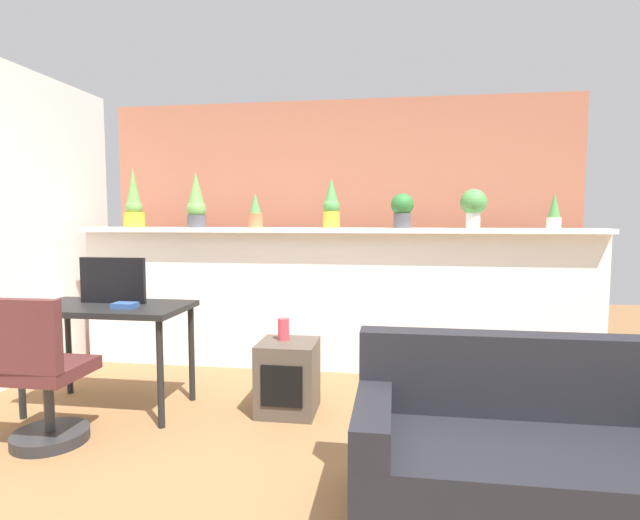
{
  "coord_description": "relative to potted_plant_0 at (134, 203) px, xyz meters",
  "views": [
    {
      "loc": [
        0.57,
        -2.35,
        1.36
      ],
      "look_at": [
        0.03,
        1.25,
        1.05
      ],
      "focal_mm": 28.01,
      "sensor_mm": 36.0,
      "label": 1
    }
  ],
  "objects": [
    {
      "name": "potted_plant_0",
      "position": [
        0.0,
        0.0,
        0.0
      ],
      "size": [
        0.19,
        0.19,
        0.55
      ],
      "color": "gold",
      "rests_on": "plant_shelf"
    },
    {
      "name": "potted_plant_5",
      "position": [
        3.04,
        -0.04,
        -0.03
      ],
      "size": [
        0.22,
        0.22,
        0.32
      ],
      "color": "silver",
      "rests_on": "plant_shelf"
    },
    {
      "name": "potted_plant_1",
      "position": [
        0.63,
        -0.04,
        -0.0
      ],
      "size": [
        0.18,
        0.18,
        0.5
      ],
      "color": "#4C4C51",
      "rests_on": "plant_shelf"
    },
    {
      "name": "ground_plane",
      "position": [
        1.83,
        -1.99,
        -1.49
      ],
      "size": [
        12.0,
        12.0,
        0.0
      ],
      "primitive_type": "plane",
      "color": "brown"
    },
    {
      "name": "side_cube_shelf",
      "position": [
        1.67,
        -1.01,
        -1.24
      ],
      "size": [
        0.4,
        0.41,
        0.5
      ],
      "color": "#4C4238",
      "rests_on": "ground"
    },
    {
      "name": "brick_wall_behind",
      "position": [
        1.83,
        0.61,
        -0.24
      ],
      "size": [
        4.56,
        0.1,
        2.5
      ],
      "primitive_type": "cube",
      "color": "#AD664C",
      "rests_on": "ground"
    },
    {
      "name": "divider_wall",
      "position": [
        1.83,
        0.01,
        -0.88
      ],
      "size": [
        4.56,
        0.16,
        1.23
      ],
      "primitive_type": "cube",
      "color": "white",
      "rests_on": "ground"
    },
    {
      "name": "office_chair",
      "position": [
        0.35,
        -1.75,
        -1.11
      ],
      "size": [
        0.44,
        0.45,
        0.91
      ],
      "color": "#262628",
      "rests_on": "ground"
    },
    {
      "name": "desk",
      "position": [
        0.42,
        -1.14,
        -0.83
      ],
      "size": [
        1.1,
        0.6,
        0.75
      ],
      "color": "black",
      "rests_on": "ground"
    },
    {
      "name": "potted_plant_4",
      "position": [
        2.46,
        -0.06,
        -0.06
      ],
      "size": [
        0.19,
        0.19,
        0.29
      ],
      "color": "#4C4C51",
      "rests_on": "plant_shelf"
    },
    {
      "name": "potted_plant_2",
      "position": [
        1.18,
        -0.04,
        -0.09
      ],
      "size": [
        0.13,
        0.13,
        0.3
      ],
      "color": "#C66B42",
      "rests_on": "plant_shelf"
    },
    {
      "name": "couch",
      "position": [
        3.01,
        -2.11,
        -1.21
      ],
      "size": [
        1.56,
        0.76,
        0.8
      ],
      "color": "black",
      "rests_on": "ground"
    },
    {
      "name": "tv_monitor",
      "position": [
        0.41,
        -1.06,
        -0.58
      ],
      "size": [
        0.49,
        0.04,
        0.33
      ],
      "primitive_type": "cube",
      "color": "black",
      "rests_on": "desk"
    },
    {
      "name": "book_on_desk",
      "position": [
        0.59,
        -1.23,
        -0.73
      ],
      "size": [
        0.16,
        0.11,
        0.04
      ],
      "primitive_type": "cube",
      "color": "#2D4C8C",
      "rests_on": "desk"
    },
    {
      "name": "plant_shelf",
      "position": [
        1.83,
        -0.03,
        -0.24
      ],
      "size": [
        4.56,
        0.31,
        0.04
      ],
      "primitive_type": "cube",
      "color": "white",
      "rests_on": "divider_wall"
    },
    {
      "name": "potted_plant_6",
      "position": [
        3.67,
        -0.06,
        -0.09
      ],
      "size": [
        0.11,
        0.11,
        0.29
      ],
      "color": "silver",
      "rests_on": "plant_shelf"
    },
    {
      "name": "potted_plant_3",
      "position": [
        1.85,
        -0.01,
        -0.02
      ],
      "size": [
        0.15,
        0.15,
        0.43
      ],
      "color": "gold",
      "rests_on": "plant_shelf"
    },
    {
      "name": "vase_on_shelf",
      "position": [
        1.63,
        -0.96,
        -0.92
      ],
      "size": [
        0.08,
        0.08,
        0.15
      ],
      "primitive_type": "cylinder",
      "color": "#CC3D47",
      "rests_on": "side_cube_shelf"
    }
  ]
}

